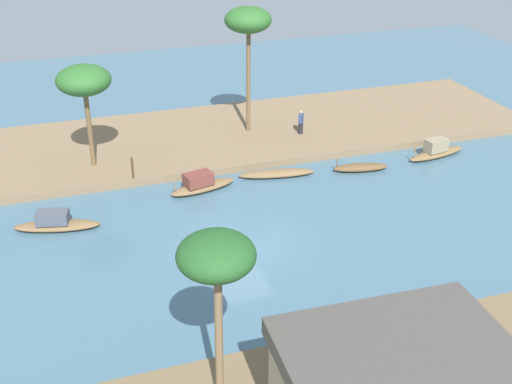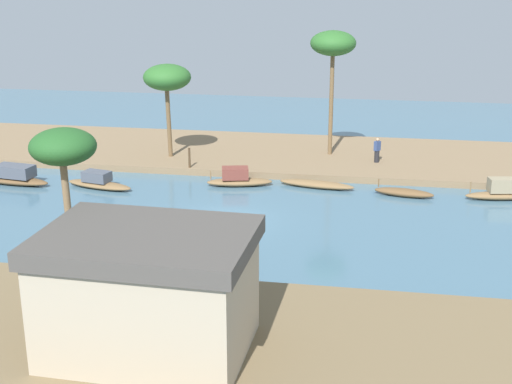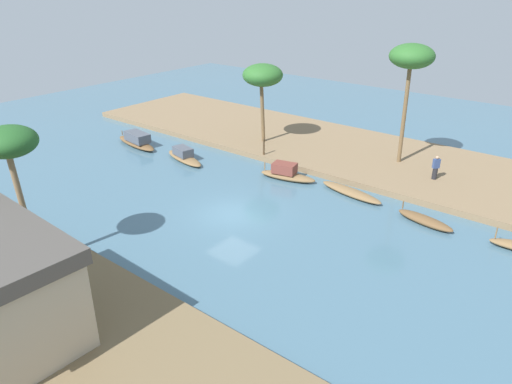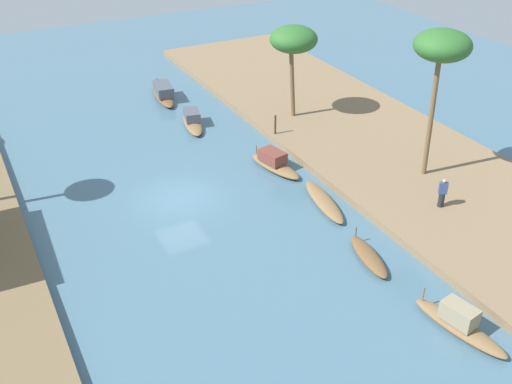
% 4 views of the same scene
% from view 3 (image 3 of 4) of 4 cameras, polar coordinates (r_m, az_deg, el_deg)
% --- Properties ---
extents(river_water, '(74.64, 74.64, 0.00)m').
position_cam_3_polar(river_water, '(28.05, -2.78, -2.63)').
color(river_water, '#476B7F').
rests_on(river_water, ground).
extents(riverbank_left, '(47.88, 10.99, 0.42)m').
position_cam_3_polar(riverbank_left, '(38.21, 10.59, 4.85)').
color(riverbank_left, '#846B4C').
rests_on(riverbank_left, ground).
extents(riverbank_right, '(47.88, 10.99, 0.42)m').
position_cam_3_polar(riverbank_right, '(21.49, -27.85, -14.64)').
color(riverbank_right, brown).
rests_on(riverbank_right, ground).
extents(sampan_downstream_large, '(4.08, 1.95, 1.13)m').
position_cam_3_polar(sampan_downstream_large, '(32.66, 3.66, 2.21)').
color(sampan_downstream_large, brown).
rests_on(sampan_downstream_large, river_water).
extents(sampan_foreground, '(3.49, 1.52, 0.89)m').
position_cam_3_polar(sampan_foreground, '(28.46, 19.46, -3.20)').
color(sampan_foreground, brown).
rests_on(sampan_foreground, river_water).
extents(sampan_upstream_small, '(5.12, 1.88, 1.20)m').
position_cam_3_polar(sampan_upstream_small, '(40.22, -14.02, 5.94)').
color(sampan_upstream_small, brown).
rests_on(sampan_upstream_small, river_water).
extents(sampan_with_red_awning, '(4.65, 1.75, 0.42)m').
position_cam_3_polar(sampan_with_red_awning, '(30.88, 11.23, -0.02)').
color(sampan_with_red_awning, brown).
rests_on(sampan_with_red_awning, river_water).
extents(sampan_midstream, '(4.46, 2.09, 1.02)m').
position_cam_3_polar(sampan_midstream, '(36.36, -8.57, 4.25)').
color(sampan_midstream, brown).
rests_on(sampan_midstream, river_water).
extents(person_on_near_bank, '(0.46, 0.49, 1.61)m').
position_cam_3_polar(person_on_near_bank, '(33.60, 20.58, 2.65)').
color(person_on_near_bank, '#232328').
rests_on(person_on_near_bank, riverbank_left).
extents(mooring_post, '(0.14, 0.14, 1.28)m').
position_cam_3_polar(mooring_post, '(35.91, 0.93, 5.44)').
color(mooring_post, '#4C3823').
rests_on(mooring_post, riverbank_left).
extents(palm_tree_left_near, '(2.99, 2.99, 8.27)m').
position_cam_3_polar(palm_tree_left_near, '(34.39, 18.03, 14.90)').
color(palm_tree_left_near, brown).
rests_on(palm_tree_left_near, riverbank_left).
extents(palm_tree_left_far, '(3.11, 3.11, 6.20)m').
position_cam_3_polar(palm_tree_left_far, '(37.71, 0.80, 13.65)').
color(palm_tree_left_far, brown).
rests_on(palm_tree_left_far, riverbank_left).
extents(palm_tree_right_tall, '(2.47, 2.47, 6.50)m').
position_cam_3_polar(palm_tree_right_tall, '(23.26, -27.32, 5.03)').
color(palm_tree_right_tall, '#7F6647').
rests_on(palm_tree_right_tall, riverbank_right).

